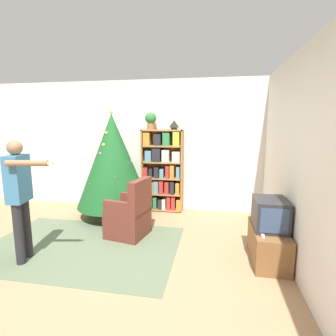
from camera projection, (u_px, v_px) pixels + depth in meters
The scene contains 14 objects.
ground_plane at pixel (116, 257), 3.47m from camera, with size 14.00×14.00×0.00m, color #9E7A56.
wall_back at pixel (153, 146), 5.37m from camera, with size 8.00×0.10×2.60m.
wall_right at pixel (306, 164), 2.86m from camera, with size 0.10×8.00×2.60m.
area_rug at pixel (82, 246), 3.76m from camera, with size 2.73×1.84×0.01m.
bookshelf at pixel (163, 171), 5.21m from camera, with size 0.82×0.26×1.63m.
tv_stand at pixel (268, 244), 3.35m from camera, with size 0.41×0.85×0.43m.
television at pixel (270, 214), 3.28m from camera, with size 0.39×0.50×0.38m.
game_remote at pixel (263, 235), 3.09m from camera, with size 0.04×0.12×0.02m.
christmas_tree at pixel (113, 161), 4.84m from camera, with size 1.35×1.35×1.99m.
armchair at pixel (130, 216), 4.06m from camera, with size 0.67×0.66×0.92m.
standing_person at pixel (20, 191), 3.24m from camera, with size 0.68×0.46×1.54m.
potted_plant at pixel (151, 120), 5.08m from camera, with size 0.22×0.22×0.33m.
table_lamp at pixel (174, 124), 5.02m from camera, with size 0.20×0.20×0.18m.
book_pile_near_tree at pixel (135, 222), 4.56m from camera, with size 0.22×0.19×0.11m.
Camera 1 is at (1.26, -3.05, 1.74)m, focal length 28.00 mm.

